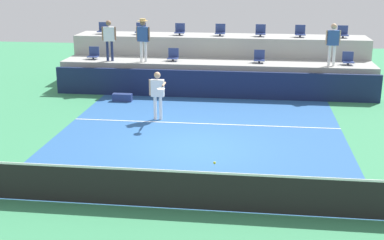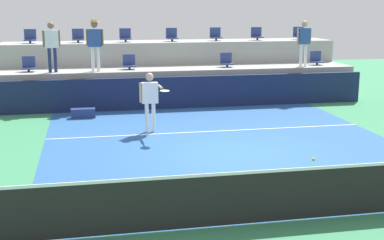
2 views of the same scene
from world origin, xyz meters
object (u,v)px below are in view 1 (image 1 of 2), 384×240
stadium_chair_upper_mid_right (260,31)px  stadium_chair_upper_left (141,30)px  stadium_chair_lower_left (173,56)px  stadium_chair_upper_right (300,32)px  stadium_chair_upper_far_left (103,29)px  tennis_player (158,91)px  spectator_leaning_on_rail (333,41)px  stadium_chair_upper_center (220,31)px  spectator_with_hat (143,35)px  stadium_chair_upper_mid_left (180,30)px  equipment_bag (122,97)px  stadium_chair_lower_far_right (348,59)px  tennis_ball (214,163)px  stadium_chair_lower_far_left (94,54)px  spectator_in_grey (109,37)px  stadium_chair_upper_far_right (343,33)px  stadium_chair_lower_right (259,57)px

stadium_chair_upper_mid_right → stadium_chair_upper_left: bearing=180.0°
stadium_chair_lower_left → stadium_chair_upper_right: stadium_chair_upper_right is taller
stadium_chair_upper_far_left → tennis_player: 7.49m
stadium_chair_upper_right → spectator_leaning_on_rail: size_ratio=0.31×
stadium_chair_upper_center → tennis_player: bearing=-104.5°
stadium_chair_upper_mid_right → spectator_with_hat: spectator_with_hat is taller
stadium_chair_upper_mid_left → equipment_bag: 4.87m
stadium_chair_lower_left → stadium_chair_lower_far_right: 7.18m
stadium_chair_upper_center → tennis_player: size_ratio=0.31×
stadium_chair_lower_far_right → stadium_chair_upper_mid_right: (-3.55, 1.80, 0.85)m
stadium_chair_lower_left → equipment_bag: 3.08m
stadium_chair_upper_right → tennis_player: (-5.16, -6.36, -1.29)m
stadium_chair_upper_mid_right → spectator_with_hat: 5.29m
stadium_chair_upper_mid_right → tennis_ball: 12.03m
stadium_chair_upper_far_left → stadium_chair_upper_mid_right: bearing=0.0°
stadium_chair_lower_far_right → stadium_chair_lower_left: bearing=180.0°
spectator_with_hat → equipment_bag: size_ratio=2.34×
stadium_chair_upper_left → equipment_bag: bearing=-88.6°
stadium_chair_lower_far_right → stadium_chair_upper_mid_left: (-7.16, 1.80, 0.85)m
stadium_chair_upper_mid_left → stadium_chair_lower_far_left: bearing=-152.7°
stadium_chair_lower_far_left → stadium_chair_upper_mid_left: stadium_chair_upper_mid_left is taller
stadium_chair_upper_mid_right → spectator_in_grey: (-6.27, -2.18, -0.04)m
spectator_in_grey → tennis_ball: (5.24, -9.69, -1.60)m
stadium_chair_upper_mid_left → spectator_leaning_on_rail: spectator_leaning_on_rail is taller
stadium_chair_lower_far_left → stadium_chair_upper_far_left: size_ratio=1.00×
spectator_in_grey → stadium_chair_upper_right: bearing=15.3°
stadium_chair_upper_left → tennis_ball: (4.38, -11.87, -1.64)m
stadium_chair_lower_left → spectator_in_grey: (-2.64, -0.38, 0.81)m
stadium_chair_upper_mid_left → equipment_bag: size_ratio=0.68×
stadium_chair_upper_far_right → spectator_with_hat: bearing=-165.4°
stadium_chair_upper_left → stadium_chair_lower_far_right: bearing=-11.4°
stadium_chair_lower_left → equipment_bag: (-1.68, -2.22, -1.31)m
stadium_chair_lower_right → stadium_chair_lower_left: bearing=180.0°
stadium_chair_lower_left → stadium_chair_lower_right: bearing=0.0°
tennis_player → stadium_chair_upper_far_left: bearing=120.4°
stadium_chair_upper_right → tennis_ball: size_ratio=7.65×
tennis_ball → stadium_chair_lower_left: bearing=104.5°
stadium_chair_lower_far_left → stadium_chair_upper_right: bearing=11.5°
stadium_chair_lower_left → stadium_chair_upper_mid_left: stadium_chair_upper_mid_left is taller
stadium_chair_upper_mid_left → stadium_chair_upper_center: same height
stadium_chair_upper_right → equipment_bag: size_ratio=0.68×
stadium_chair_upper_mid_right → stadium_chair_upper_right: (1.73, 0.00, 0.00)m
stadium_chair_lower_right → stadium_chair_upper_mid_left: (-3.59, 1.80, 0.85)m
stadium_chair_upper_left → stadium_chair_upper_right: size_ratio=1.00×
stadium_chair_lower_right → stadium_chair_upper_far_right: 4.08m
stadium_chair_upper_far_right → spectator_leaning_on_rail: (-0.70, -2.18, -0.04)m
stadium_chair_upper_far_right → stadium_chair_upper_far_left: bearing=180.0°
stadium_chair_upper_right → tennis_ball: 12.30m
stadium_chair_upper_left → stadium_chair_upper_center: size_ratio=1.00×
stadium_chair_upper_mid_left → stadium_chair_upper_left: bearing=180.0°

